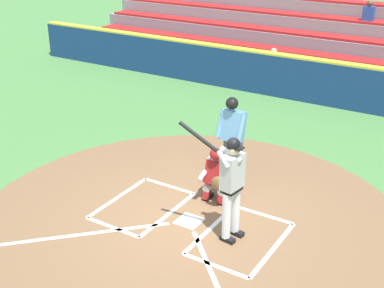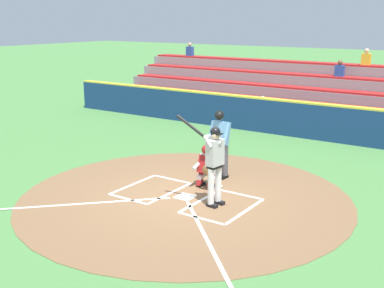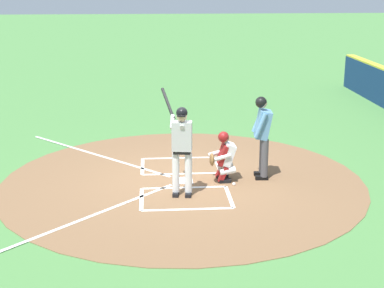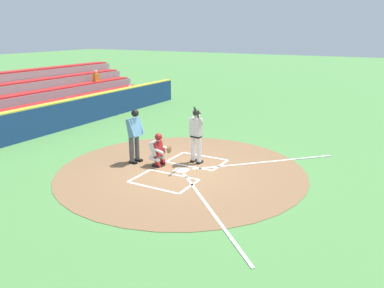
% 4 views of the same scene
% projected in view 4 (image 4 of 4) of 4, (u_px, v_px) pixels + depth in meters
% --- Properties ---
extents(ground_plane, '(120.00, 120.00, 0.00)m').
position_uv_depth(ground_plane, '(181.00, 171.00, 12.51)').
color(ground_plane, '#4C8442').
extents(dirt_circle, '(8.00, 8.00, 0.01)m').
position_uv_depth(dirt_circle, '(181.00, 170.00, 12.51)').
color(dirt_circle, brown).
rests_on(dirt_circle, ground).
extents(home_plate_and_chalk, '(7.93, 4.91, 0.01)m').
position_uv_depth(home_plate_and_chalk, '(206.00, 175.00, 12.10)').
color(home_plate_and_chalk, white).
rests_on(home_plate_and_chalk, dirt_circle).
extents(batter, '(1.01, 0.61, 2.13)m').
position_uv_depth(batter, '(196.00, 132.00, 12.89)').
color(batter, white).
rests_on(batter, ground).
extents(catcher, '(0.61, 0.60, 1.13)m').
position_uv_depth(catcher, '(159.00, 149.00, 12.81)').
color(catcher, black).
rests_on(catcher, ground).
extents(plate_umpire, '(0.60, 0.44, 1.86)m').
position_uv_depth(plate_umpire, '(135.00, 132.00, 12.96)').
color(plate_umpire, '#4C4C51').
rests_on(plate_umpire, ground).
extents(baseball, '(0.07, 0.07, 0.07)m').
position_uv_depth(baseball, '(160.00, 161.00, 13.32)').
color(baseball, white).
rests_on(baseball, ground).
extents(backstop_wall, '(22.00, 0.36, 1.31)m').
position_uv_depth(backstop_wall, '(24.00, 124.00, 15.83)').
color(backstop_wall, navy).
rests_on(backstop_wall, ground).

